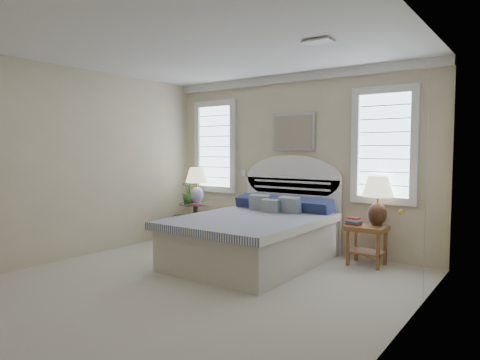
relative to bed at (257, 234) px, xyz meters
The scene contains 21 objects.
floor 1.51m from the bed, 90.00° to the right, with size 4.50×5.00×0.01m, color #BAB29F.
ceiling 2.74m from the bed, 90.00° to the right, with size 4.50×5.00×0.01m, color silver.
wall_back 1.42m from the bed, 90.00° to the left, with size 4.50×0.02×2.70m, color #C0B190.
wall_left 2.85m from the bed, 147.06° to the right, with size 0.02×5.00×2.70m, color #C0B190.
wall_right 2.85m from the bed, 32.94° to the right, with size 0.02×5.00×2.70m, color #C0B190.
crown_molding 2.47m from the bed, 90.00° to the left, with size 4.50×0.08×0.12m, color silver.
hvac_vent 2.67m from the bed, 28.73° to the right, with size 0.30×0.20×0.02m, color #B2B2B2.
switch_plate 1.59m from the bed, 132.76° to the left, with size 0.08×0.01×0.12m, color silver.
window_left 2.22m from the bed, 146.59° to the left, with size 0.90×0.06×1.60m, color #C9E6FF.
window_right 2.12m from the bed, 36.14° to the left, with size 0.90×0.06×1.60m, color #C9E6FF.
painting 1.75m from the bed, 90.00° to the left, with size 0.74×0.04×0.58m, color silver.
closet_door 2.39m from the bed, ahead, with size 0.02×1.80×2.40m, color white.
bed is the anchor object (origin of this frame).
side_table_left 1.75m from the bed, 160.26° to the left, with size 0.56×0.56×0.63m.
nightstand_right 1.47m from the bed, 28.03° to the left, with size 0.50×0.40×0.53m.
floor_pot 1.78m from the bed, 166.17° to the left, with size 0.47×0.47×0.42m, color black.
lamp_left 1.84m from the bed, 159.74° to the left, with size 0.41×0.41×0.62m.
lamp_right 1.71m from the bed, 30.72° to the left, with size 0.54×0.54×0.67m.
potted_plant 1.91m from the bed, 162.52° to the left, with size 0.24×0.24×0.42m, color #2C6D2B.
books_left 1.59m from the bed, 164.21° to the left, with size 0.17×0.13×0.02m.
books_right 1.32m from the bed, 31.06° to the left, with size 0.21×0.17×0.10m.
Camera 1 is at (3.21, -3.40, 1.54)m, focal length 32.00 mm.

